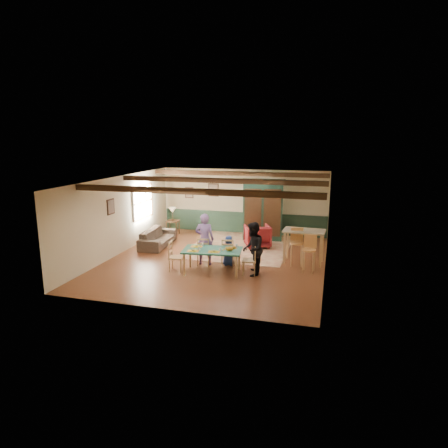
% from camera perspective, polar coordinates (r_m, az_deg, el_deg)
% --- Properties ---
extents(floor, '(8.00, 8.00, 0.00)m').
position_cam_1_polar(floor, '(13.31, -1.08, -5.20)').
color(floor, '#5B2C19').
rests_on(floor, ground).
extents(wall_back, '(7.00, 0.02, 2.70)m').
position_cam_1_polar(wall_back, '(16.78, 2.77, 3.21)').
color(wall_back, beige).
rests_on(wall_back, floor).
extents(wall_left, '(0.02, 8.00, 2.70)m').
position_cam_1_polar(wall_left, '(14.34, -14.64, 1.24)').
color(wall_left, beige).
rests_on(wall_left, floor).
extents(wall_right, '(0.02, 8.00, 2.70)m').
position_cam_1_polar(wall_right, '(12.46, 14.53, -0.41)').
color(wall_right, beige).
rests_on(wall_right, floor).
extents(ceiling, '(7.00, 8.00, 0.02)m').
position_cam_1_polar(ceiling, '(12.76, -1.13, 6.43)').
color(ceiling, silver).
rests_on(ceiling, wall_back).
extents(wainscot_back, '(6.95, 0.03, 0.90)m').
position_cam_1_polar(wainscot_back, '(16.93, 2.73, 0.20)').
color(wainscot_back, '#1B3324').
rests_on(wainscot_back, floor).
extents(ceiling_beam_front, '(6.95, 0.16, 0.16)m').
position_cam_1_polar(ceiling_beam_front, '(10.60, -4.66, 4.67)').
color(ceiling_beam_front, black).
rests_on(ceiling_beam_front, ceiling).
extents(ceiling_beam_mid, '(6.95, 0.16, 0.16)m').
position_cam_1_polar(ceiling_beam_mid, '(13.15, -0.63, 6.22)').
color(ceiling_beam_mid, black).
rests_on(ceiling_beam_mid, ceiling).
extents(ceiling_beam_back, '(6.95, 0.16, 0.16)m').
position_cam_1_polar(ceiling_beam_back, '(15.65, 2.01, 7.21)').
color(ceiling_beam_back, black).
rests_on(ceiling_beam_back, ceiling).
extents(window_left, '(0.06, 1.60, 1.30)m').
position_cam_1_polar(window_left, '(15.76, -11.52, 3.12)').
color(window_left, white).
rests_on(window_left, wall_left).
extents(picture_left_wall, '(0.04, 0.42, 0.52)m').
position_cam_1_polar(picture_left_wall, '(13.75, -15.86, 2.40)').
color(picture_left_wall, gray).
rests_on(picture_left_wall, wall_left).
extents(picture_back_a, '(0.45, 0.04, 0.55)m').
position_cam_1_polar(picture_back_a, '(17.01, -1.52, 4.88)').
color(picture_back_a, gray).
rests_on(picture_back_a, wall_back).
extents(picture_back_b, '(0.38, 0.04, 0.48)m').
position_cam_1_polar(picture_back_b, '(17.38, -5.00, 4.50)').
color(picture_back_b, gray).
rests_on(picture_back_b, wall_back).
extents(dining_table, '(1.84, 1.16, 0.72)m').
position_cam_1_polar(dining_table, '(12.04, -1.67, -5.33)').
color(dining_table, '#1E614D').
rests_on(dining_table, floor).
extents(dining_chair_far_left, '(0.45, 0.47, 0.92)m').
position_cam_1_polar(dining_chair_far_left, '(12.73, -2.83, -3.89)').
color(dining_chair_far_left, tan).
rests_on(dining_chair_far_left, floor).
extents(dining_chair_far_right, '(0.45, 0.47, 0.92)m').
position_cam_1_polar(dining_chair_far_right, '(12.60, 0.62, -4.04)').
color(dining_chair_far_right, tan).
rests_on(dining_chair_far_right, floor).
extents(dining_chair_end_left, '(0.47, 0.45, 0.92)m').
position_cam_1_polar(dining_chair_end_left, '(12.25, -6.81, -4.63)').
color(dining_chair_end_left, tan).
rests_on(dining_chair_end_left, floor).
extents(dining_chair_end_right, '(0.47, 0.45, 0.92)m').
position_cam_1_polar(dining_chair_end_right, '(11.87, 3.63, -5.13)').
color(dining_chair_end_right, tan).
rests_on(dining_chair_end_right, floor).
extents(person_man, '(0.65, 0.47, 1.67)m').
position_cam_1_polar(person_man, '(12.70, -2.78, -2.17)').
color(person_man, '#855FA4').
rests_on(person_man, floor).
extents(person_woman, '(0.69, 0.84, 1.59)m').
position_cam_1_polar(person_woman, '(11.76, 4.12, -3.57)').
color(person_woman, black).
rests_on(person_woman, floor).
extents(person_child, '(0.51, 0.36, 0.97)m').
position_cam_1_polar(person_child, '(12.67, 0.67, -3.83)').
color(person_child, navy).
rests_on(person_child, floor).
extents(cat, '(0.36, 0.18, 0.17)m').
position_cam_1_polar(cat, '(11.73, 0.79, -3.51)').
color(cat, orange).
rests_on(cat, dining_table).
extents(place_setting_near_left, '(0.42, 0.33, 0.11)m').
position_cam_1_polar(place_setting_near_left, '(11.79, -4.44, -3.62)').
color(place_setting_near_left, gold).
rests_on(place_setting_near_left, dining_table).
extents(place_setting_near_center, '(0.42, 0.33, 0.11)m').
position_cam_1_polar(place_setting_near_center, '(11.67, -1.43, -3.76)').
color(place_setting_near_center, gold).
rests_on(place_setting_near_center, dining_table).
extents(place_setting_far_left, '(0.42, 0.33, 0.11)m').
position_cam_1_polar(place_setting_far_left, '(12.25, -3.94, -3.01)').
color(place_setting_far_left, gold).
rests_on(place_setting_far_left, dining_table).
extents(place_setting_far_right, '(0.42, 0.33, 0.11)m').
position_cam_1_polar(place_setting_far_right, '(12.07, 1.00, -3.22)').
color(place_setting_far_right, gold).
rests_on(place_setting_far_right, dining_table).
extents(area_rug, '(3.61, 4.27, 0.01)m').
position_cam_1_polar(area_rug, '(14.97, 2.36, -3.19)').
color(area_rug, beige).
rests_on(area_rug, floor).
extents(armoire, '(1.75, 0.86, 2.39)m').
position_cam_1_polar(armoire, '(15.77, 5.59, 2.00)').
color(armoire, '#122E22').
rests_on(armoire, floor).
extents(armchair, '(1.17, 1.18, 0.83)m').
position_cam_1_polar(armchair, '(14.83, 4.79, -1.74)').
color(armchair, '#521017').
rests_on(armchair, floor).
extents(sofa, '(0.98, 2.18, 0.62)m').
position_cam_1_polar(sofa, '(15.20, -9.43, -1.92)').
color(sofa, '#3B2E25').
rests_on(sofa, floor).
extents(end_table, '(0.53, 0.53, 0.61)m').
position_cam_1_polar(end_table, '(16.77, -7.30, -0.52)').
color(end_table, black).
rests_on(end_table, floor).
extents(table_lamp, '(0.35, 0.35, 0.56)m').
position_cam_1_polar(table_lamp, '(16.65, -7.35, 1.43)').
color(table_lamp, beige).
rests_on(table_lamp, end_table).
extents(counter_table, '(1.35, 0.84, 1.09)m').
position_cam_1_polar(counter_table, '(13.17, 11.29, -3.17)').
color(counter_table, '#BEB094').
rests_on(counter_table, floor).
extents(bar_stool_left, '(0.47, 0.51, 1.19)m').
position_cam_1_polar(bar_stool_left, '(12.85, 10.33, -3.28)').
color(bar_stool_left, tan).
rests_on(bar_stool_left, floor).
extents(bar_stool_right, '(0.44, 0.48, 1.14)m').
position_cam_1_polar(bar_stool_right, '(12.29, 12.02, -4.24)').
color(bar_stool_right, tan).
rests_on(bar_stool_right, floor).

